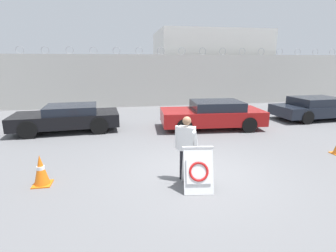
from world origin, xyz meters
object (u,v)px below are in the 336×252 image
at_px(traffic_cone_near, 41,170).
at_px(parked_car_far_side, 318,108).
at_px(barricade_sign, 198,169).
at_px(security_guard, 186,146).
at_px(parked_car_rear_sedan, 212,114).
at_px(parked_car_front_coupe, 68,117).

xyz_separation_m(traffic_cone_near, parked_car_far_side, (11.98, 5.50, 0.20)).
relative_size(barricade_sign, parked_car_far_side, 0.21).
height_order(security_guard, parked_car_rear_sedan, security_guard).
xyz_separation_m(security_guard, parked_car_front_coupe, (-3.83, 5.58, -0.30)).
relative_size(parked_car_rear_sedan, parked_car_far_side, 0.95).
height_order(security_guard, parked_car_front_coupe, security_guard).
bearing_deg(traffic_cone_near, parked_car_far_side, 24.68).
bearing_deg(parked_car_front_coupe, barricade_sign, 118.68).
bearing_deg(security_guard, barricade_sign, -44.80).
height_order(parked_car_rear_sedan, parked_car_far_side, parked_car_rear_sedan).
height_order(traffic_cone_near, parked_car_front_coupe, parked_car_front_coupe).
height_order(barricade_sign, parked_car_rear_sedan, parked_car_rear_sedan).
bearing_deg(security_guard, parked_car_front_coupe, 155.51).
xyz_separation_m(security_guard, parked_car_far_side, (8.47, 5.82, -0.31)).
distance_m(barricade_sign, traffic_cone_near, 3.75).
bearing_deg(parked_car_front_coupe, traffic_cone_near, 89.24).
bearing_deg(parked_car_far_side, parked_car_front_coupe, 177.44).
bearing_deg(barricade_sign, parked_car_front_coupe, 130.87).
bearing_deg(parked_car_far_side, security_guard, -149.19).
relative_size(barricade_sign, parked_car_front_coupe, 0.23).
distance_m(security_guard, parked_car_far_side, 10.28).
distance_m(parked_car_front_coupe, parked_car_rear_sedan, 6.30).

